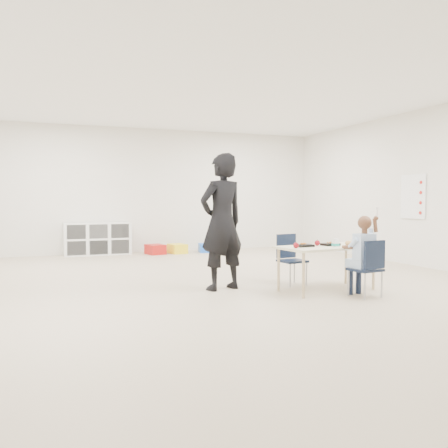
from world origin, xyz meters
name	(u,v)px	position (x,y,z in m)	size (l,w,h in m)	color
room	(218,185)	(0.00, 0.00, 1.40)	(9.00, 9.02, 2.80)	beige
table	(326,268)	(1.19, -0.89, 0.30)	(1.36, 0.81, 0.59)	#FCF4CA
chair_near	(365,268)	(1.41, -1.41, 0.35)	(0.34, 0.32, 0.71)	black
chair_far	(292,260)	(0.97, -0.37, 0.35)	(0.34, 0.32, 0.71)	black
child	(365,252)	(1.41, -1.41, 0.56)	(0.47, 0.47, 1.11)	#B7D0F8
lunch_tray_near	(330,244)	(1.27, -0.86, 0.60)	(0.22, 0.16, 0.03)	black
lunch_tray_far	(304,246)	(0.86, -0.87, 0.60)	(0.22, 0.16, 0.03)	black
milk_carton	(336,243)	(1.25, -1.01, 0.64)	(0.07, 0.07, 0.10)	white
bread_roll	(348,243)	(1.47, -0.97, 0.62)	(0.09, 0.09, 0.07)	#B57C4A
apple_near	(317,243)	(1.10, -0.81, 0.62)	(0.07, 0.07, 0.07)	maroon
apple_far	(296,245)	(0.67, -0.99, 0.62)	(0.07, 0.07, 0.07)	maroon
cubby_shelf	(98,239)	(-1.20, 4.28, 0.35)	(1.40, 0.40, 0.70)	white
rules_poster	(413,197)	(3.98, 0.60, 1.25)	(0.02, 0.60, 0.80)	white
adult	(222,222)	(-0.08, -0.35, 0.90)	(0.66, 0.43, 1.81)	black
bin_red	(155,249)	(-0.01, 3.97, 0.11)	(0.34, 0.43, 0.21)	#B61612
bin_yellow	(177,249)	(0.49, 3.98, 0.10)	(0.33, 0.42, 0.21)	yellow
bin_blue	(206,248)	(1.16, 3.98, 0.10)	(0.31, 0.40, 0.19)	blue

